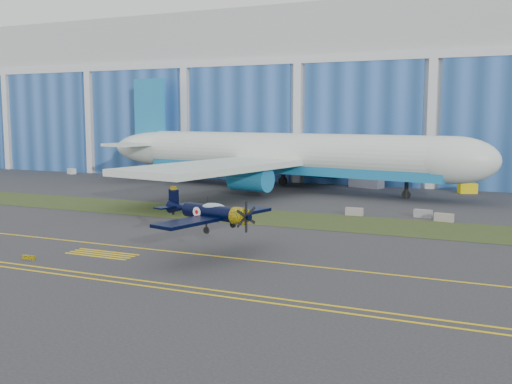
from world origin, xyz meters
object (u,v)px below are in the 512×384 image
at_px(jetliner, 285,109).
at_px(tug, 467,188).
at_px(shipping_container, 366,180).
at_px(warbird, 210,212).

relative_size(jetliner, tug, 31.86).
bearing_deg(shipping_container, tug, 15.75).
bearing_deg(shipping_container, warbird, -69.83).
distance_m(warbird, shipping_container, 51.81).
height_order(warbird, tug, warbird).
distance_m(warbird, tug, 52.92).
bearing_deg(jetliner, shipping_container, 44.84).
distance_m(jetliner, shipping_container, 17.43).
bearing_deg(tug, shipping_container, 151.69).
bearing_deg(jetliner, warbird, -65.78).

